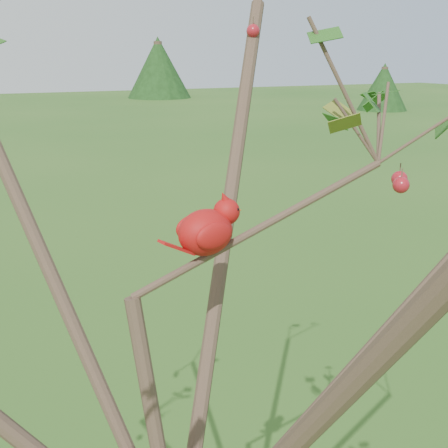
% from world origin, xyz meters
% --- Properties ---
extents(crabapple_tree, '(2.35, 2.05, 2.95)m').
position_xyz_m(crabapple_tree, '(0.03, -0.02, 2.12)').
color(crabapple_tree, '#3B2C20').
rests_on(crabapple_tree, ground).
extents(cardinal, '(0.21, 0.12, 0.15)m').
position_xyz_m(cardinal, '(0.12, 0.09, 2.08)').
color(cardinal, '#AE140E').
rests_on(cardinal, ground).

